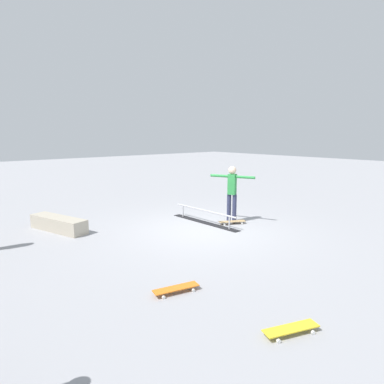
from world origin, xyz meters
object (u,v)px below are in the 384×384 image
object	(u,v)px
skateboard_main	(232,222)
loose_skateboard_yellow	(291,329)
loose_skateboard_orange	(176,288)
skater_main	(232,190)
skate_ledge	(59,224)
grind_rail	(205,217)

from	to	relation	value
skateboard_main	loose_skateboard_yellow	xyz separation A→B (m)	(-4.25, 3.50, 0.00)
loose_skateboard_orange	loose_skateboard_yellow	bearing A→B (deg)	116.49
skater_main	skateboard_main	distance (m)	0.94
skate_ledge	grind_rail	bearing A→B (deg)	-119.17
loose_skateboard_orange	skate_ledge	bearing A→B (deg)	-73.86
loose_skateboard_yellow	loose_skateboard_orange	bearing A→B (deg)	123.33
grind_rail	skateboard_main	world-z (taller)	grind_rail
skater_main	loose_skateboard_orange	bearing A→B (deg)	97.17
skateboard_main	grind_rail	bearing A→B (deg)	-23.28
skateboard_main	loose_skateboard_orange	size ratio (longest dim) A/B	0.97
grind_rail	skate_ledge	size ratio (longest dim) A/B	1.39
skater_main	skateboard_main	size ratio (longest dim) A/B	2.13
skate_ledge	skater_main	bearing A→B (deg)	-120.37
grind_rail	skater_main	bearing A→B (deg)	-128.49
skateboard_main	skater_main	bearing A→B (deg)	-103.38
skate_ledge	skateboard_main	distance (m)	4.94
skate_ledge	skater_main	xyz separation A→B (m)	(-2.51, -4.29, 0.80)
grind_rail	loose_skateboard_orange	size ratio (longest dim) A/B	3.18
skateboard_main	loose_skateboard_yellow	bearing A→B (deg)	78.57
loose_skateboard_orange	loose_skateboard_yellow	xyz separation A→B (m)	(-1.93, -0.44, 0.00)
skate_ledge	skater_main	size ratio (longest dim) A/B	1.11
loose_skateboard_orange	skater_main	bearing A→B (deg)	-134.99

